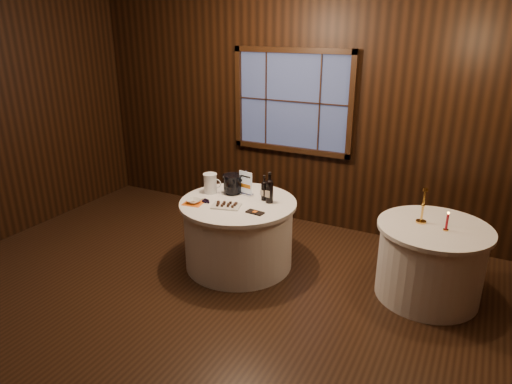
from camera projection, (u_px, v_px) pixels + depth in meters
The scene contains 16 objects.
ground at pixel (189, 309), 4.41m from camera, with size 6.00×6.00×0.00m, color black.
back_wall at pixel (293, 109), 5.94m from camera, with size 6.00×0.10×3.00m.
main_table at pixel (239, 233), 5.11m from camera, with size 1.28×1.28×0.77m.
side_table at pixel (430, 261), 4.50m from camera, with size 1.08×1.08×0.77m.
sign_stand at pixel (246, 187), 5.13m from camera, with size 0.18×0.11×0.29m.
port_bottle_left at pixel (264, 189), 4.97m from camera, with size 0.07×0.08×0.29m.
port_bottle_right at pixel (269, 190), 4.89m from camera, with size 0.08×0.09×0.34m.
ice_bucket at pixel (232, 184), 5.17m from camera, with size 0.22×0.22×0.22m.
chocolate_plate at pixel (226, 205), 4.82m from camera, with size 0.34×0.27×0.04m.
chocolate_box at pixel (255, 212), 4.67m from camera, with size 0.18×0.09×0.02m, color black.
grape_bunch at pixel (207, 200), 4.95m from camera, with size 0.16×0.10×0.04m.
glass_pitcher at pixel (210, 183), 5.19m from camera, with size 0.21×0.16×0.23m.
orange_napkin at pixel (194, 203), 4.93m from camera, with size 0.21×0.21×0.00m, color orange.
cracker_bowl at pixel (194, 201), 4.92m from camera, with size 0.15×0.15×0.04m, color silver.
brass_candlestick at pixel (422, 210), 4.41m from camera, with size 0.10×0.10×0.35m.
red_candle at pixel (447, 223), 4.25m from camera, with size 0.05×0.05×0.19m.
Camera 1 is at (2.29, -3.03, 2.59)m, focal length 32.00 mm.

